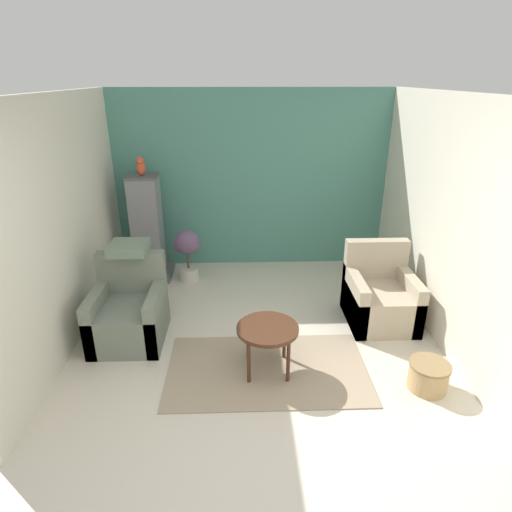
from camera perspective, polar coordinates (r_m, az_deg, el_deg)
ground_plane at (r=3.55m, az=1.17°, el=-25.41°), size 20.00×20.00×0.00m
wall_back_accent at (r=6.21m, az=-0.62°, el=9.96°), size 3.97×0.06×2.51m
wall_left at (r=4.77m, az=-24.26°, el=3.84°), size 0.06×3.66×2.51m
wall_right at (r=4.89m, az=23.64°, el=4.39°), size 0.06×3.66×2.51m
area_rug at (r=4.32m, az=1.49°, el=-14.86°), size 1.93×1.13×0.01m
coffee_table at (r=4.07m, az=1.55°, el=-10.09°), size 0.59×0.59×0.49m
armchair_left at (r=4.83m, az=-16.54°, el=-7.47°), size 0.73×0.80×0.89m
armchair_right at (r=5.15m, az=16.18°, el=-5.40°), size 0.73×0.80×0.89m
birdcage at (r=6.08m, az=-14.25°, el=3.27°), size 0.58×0.58×1.45m
parrot at (r=5.86m, az=-15.10°, el=11.43°), size 0.12×0.21×0.25m
potted_plant at (r=5.92m, az=-9.15°, el=0.86°), size 0.37×0.33×0.73m
wicker_basket at (r=4.33m, az=22.00°, el=-14.48°), size 0.37×0.37×0.27m
throw_pillow at (r=4.80m, az=-16.62°, el=1.06°), size 0.40×0.40×0.10m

